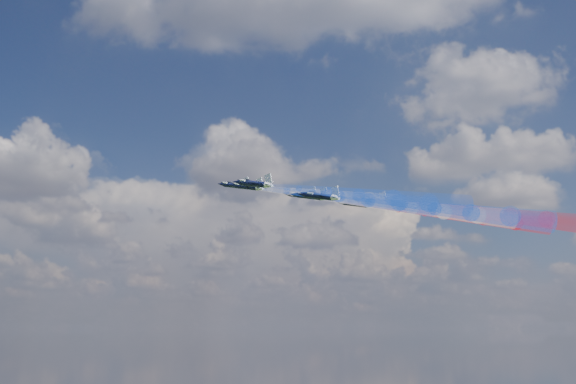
# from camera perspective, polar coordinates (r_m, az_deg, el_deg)

# --- Properties ---
(jet_lead) EXTENTS (16.27, 15.31, 6.30)m
(jet_lead) POSITION_cam_1_polar(r_m,az_deg,el_deg) (189.91, -4.47, 0.54)
(jet_lead) COLOR black
(trail_lead) EXTENTS (42.20, 27.39, 13.97)m
(trail_lead) POSITION_cam_1_polar(r_m,az_deg,el_deg) (170.85, 2.41, -0.20)
(trail_lead) COLOR white
(jet_inner_left) EXTENTS (16.27, 15.31, 6.30)m
(jet_inner_left) POSITION_cam_1_polar(r_m,az_deg,el_deg) (172.96, -3.46, 0.44)
(jet_inner_left) COLOR black
(trail_inner_left) EXTENTS (42.20, 27.39, 13.97)m
(trail_inner_left) POSITION_cam_1_polar(r_m,az_deg,el_deg) (154.45, 4.29, -0.39)
(trail_inner_left) COLOR blue
(jet_inner_right) EXTENTS (16.27, 15.31, 6.30)m
(jet_inner_right) POSITION_cam_1_polar(r_m,az_deg,el_deg) (187.47, 1.04, -0.27)
(jet_inner_right) COLOR black
(trail_inner_right) EXTENTS (42.20, 27.39, 13.97)m
(trail_inner_right) POSITION_cam_1_polar(r_m,az_deg,el_deg) (170.74, 8.55, -1.10)
(trail_inner_right) COLOR red
(jet_outer_left) EXTENTS (16.27, 15.31, 6.30)m
(jet_outer_left) POSITION_cam_1_polar(r_m,az_deg,el_deg) (155.06, -2.88, 0.69)
(jet_outer_left) COLOR black
(trail_outer_left) EXTENTS (42.20, 27.39, 13.97)m
(trail_outer_left) POSITION_cam_1_polar(r_m,az_deg,el_deg) (136.97, 5.95, -0.22)
(trail_outer_left) COLOR blue
(jet_center_third) EXTENTS (16.27, 15.31, 6.30)m
(jet_center_third) POSITION_cam_1_polar(r_m,az_deg,el_deg) (170.37, 1.82, -0.36)
(jet_center_third) COLOR black
(trail_center_third) EXTENTS (42.20, 27.39, 13.97)m
(trail_center_third) POSITION_cam_1_polar(r_m,az_deg,el_deg) (154.16, 10.24, -1.29)
(trail_center_third) COLOR white
(jet_outer_right) EXTENTS (16.27, 15.31, 6.30)m
(jet_outer_right) POSITION_cam_1_polar(r_m,az_deg,el_deg) (186.46, 5.64, -0.99)
(jet_outer_right) COLOR black
(trail_outer_right) EXTENTS (42.20, 27.39, 13.97)m
(trail_outer_right) POSITION_cam_1_polar(r_m,az_deg,el_deg) (171.80, 13.58, -1.88)
(trail_outer_right) COLOR red
(jet_rear_left) EXTENTS (16.27, 15.31, 6.30)m
(jet_rear_left) POSITION_cam_1_polar(r_m,az_deg,el_deg) (154.55, 2.63, -0.35)
(jet_rear_left) COLOR black
(trail_rear_left) EXTENTS (42.20, 27.39, 13.97)m
(trail_rear_left) POSITION_cam_1_polar(r_m,az_deg,el_deg) (138.88, 12.08, -1.38)
(trail_rear_left) COLOR blue
(jet_rear_right) EXTENTS (16.27, 15.31, 6.30)m
(jet_rear_right) POSITION_cam_1_polar(r_m,az_deg,el_deg) (171.63, 6.62, -0.71)
(jet_rear_right) COLOR black
(trail_rear_right) EXTENTS (42.20, 27.39, 13.97)m
(trail_rear_right) POSITION_cam_1_polar(r_m,az_deg,el_deg) (157.55, 15.38, -1.64)
(trail_rear_right) COLOR red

